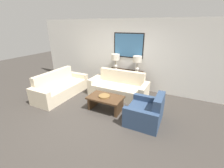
% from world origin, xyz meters
% --- Properties ---
extents(ground_plane, '(20.00, 20.00, 0.00)m').
position_xyz_m(ground_plane, '(0.00, 0.00, 0.00)').
color(ground_plane, '#3D3833').
extents(back_wall, '(8.25, 0.12, 2.65)m').
position_xyz_m(back_wall, '(0.00, 2.41, 1.33)').
color(back_wall, silver).
rests_on(back_wall, ground_plane).
extents(console_table, '(1.31, 0.35, 0.79)m').
position_xyz_m(console_table, '(0.00, 2.16, 0.39)').
color(console_table, '#332319').
rests_on(console_table, ground_plane).
extents(table_lamp_left, '(0.33, 0.33, 0.59)m').
position_xyz_m(table_lamp_left, '(-0.44, 2.16, 1.20)').
color(table_lamp_left, silver).
rests_on(table_lamp_left, console_table).
extents(table_lamp_right, '(0.33, 0.33, 0.59)m').
position_xyz_m(table_lamp_right, '(0.44, 2.16, 1.20)').
color(table_lamp_right, silver).
rests_on(table_lamp_right, console_table).
extents(couch_by_back_wall, '(2.09, 0.86, 0.87)m').
position_xyz_m(couch_by_back_wall, '(0.00, 1.50, 0.29)').
color(couch_by_back_wall, beige).
rests_on(couch_by_back_wall, ground_plane).
extents(couch_by_side, '(0.86, 2.09, 0.87)m').
position_xyz_m(couch_by_side, '(-1.90, 0.58, 0.29)').
color(couch_by_side, beige).
rests_on(couch_by_side, ground_plane).
extents(coffee_table, '(1.03, 0.63, 0.44)m').
position_xyz_m(coffee_table, '(0.06, 0.39, 0.31)').
color(coffee_table, '#4C331E').
rests_on(coffee_table, ground_plane).
extents(decorative_bowl, '(0.33, 0.33, 0.04)m').
position_xyz_m(decorative_bowl, '(0.03, 0.37, 0.46)').
color(decorative_bowl, olive).
rests_on(decorative_bowl, coffee_table).
extents(armchair_near_back_wall, '(0.86, 0.98, 0.82)m').
position_xyz_m(armchair_near_back_wall, '(1.31, 0.33, 0.27)').
color(armchair_near_back_wall, navy).
rests_on(armchair_near_back_wall, ground_plane).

